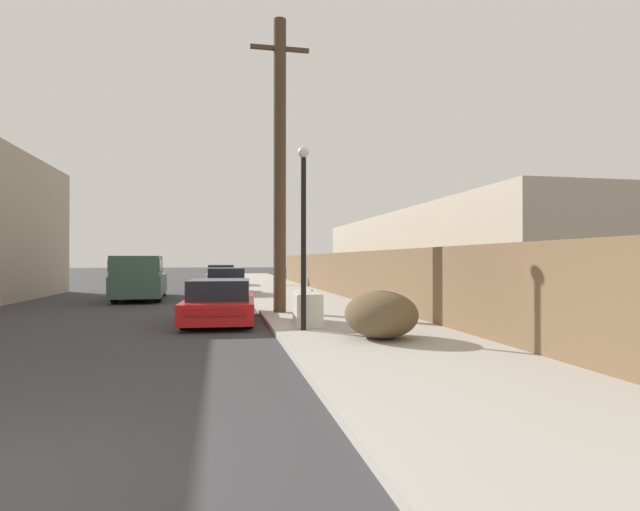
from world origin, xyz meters
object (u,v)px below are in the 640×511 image
discarded_fridge (307,308)px  pedestrian (281,272)px  car_parked_far (222,276)px  pickup_truck (140,278)px  parked_sports_car_red (220,303)px  utility_pole (280,163)px  brush_pile (381,314)px  street_lamp (304,222)px  car_parked_mid (226,283)px

discarded_fridge → pedestrian: pedestrian is taller
pedestrian → car_parked_far: bearing=154.1°
car_parked_far → pickup_truck: pickup_truck is taller
parked_sports_car_red → discarded_fridge: bearing=-32.9°
utility_pole → brush_pile: size_ratio=5.30×
parked_sports_car_red → pickup_truck: (-3.34, 8.35, 0.39)m
parked_sports_car_red → car_parked_far: car_parked_far is taller
pickup_truck → street_lamp: street_lamp is taller
street_lamp → car_parked_far: bearing=94.6°
discarded_fridge → car_parked_mid: 11.92m
discarded_fridge → pickup_truck: size_ratio=0.30×
parked_sports_car_red → car_parked_mid: size_ratio=0.94×
discarded_fridge → parked_sports_car_red: (-2.12, 1.56, 0.03)m
utility_pole → street_lamp: (0.07, -3.99, -2.10)m
parked_sports_car_red → brush_pile: 5.23m
car_parked_mid → pedestrian: pedestrian is taller
pickup_truck → street_lamp: (5.18, -11.04, 1.63)m
discarded_fridge → pedestrian: (1.64, 18.76, 0.44)m
parked_sports_car_red → brush_pile: (3.20, -4.13, 0.06)m
car_parked_mid → car_parked_far: bearing=90.7°
utility_pole → discarded_fridge: bearing=-83.1°
car_parked_mid → pedestrian: (3.50, 6.99, 0.32)m
parked_sports_car_red → pedestrian: pedestrian is taller
brush_pile → car_parked_mid: bearing=101.6°
discarded_fridge → pickup_truck: bearing=123.8°
discarded_fridge → car_parked_far: size_ratio=0.43×
discarded_fridge → pickup_truck: 11.33m
car_parked_mid → utility_pole: 9.90m
car_parked_mid → car_parked_far: 8.76m
discarded_fridge → car_parked_mid: (-1.86, 11.78, 0.12)m
parked_sports_car_red → car_parked_far: (0.10, 18.97, 0.10)m
pickup_truck → brush_pile: size_ratio=3.56×
brush_pile → parked_sports_car_red: bearing=127.7°
car_parked_mid → street_lamp: 13.14m
discarded_fridge → parked_sports_car_red: 2.64m
utility_pole → brush_pile: utility_pole is taller
discarded_fridge → car_parked_far: bearing=100.6°
utility_pole → street_lamp: bearing=-89.0°
discarded_fridge → brush_pile: bearing=-62.3°
pedestrian → car_parked_mid: bearing=-116.6°
car_parked_mid → brush_pile: 14.64m
car_parked_mid → utility_pole: size_ratio=0.53×
parked_sports_car_red → pickup_truck: pickup_truck is taller
car_parked_far → car_parked_mid: bearing=-85.8°
utility_pole → street_lamp: size_ratio=2.15×
utility_pole → pedestrian: bearing=82.9°
car_parked_far → brush_pile: bearing=-79.1°
discarded_fridge → parked_sports_car_red: bearing=148.6°
parked_sports_car_red → utility_pole: (1.77, 1.30, 4.12)m
street_lamp → pickup_truck: bearing=115.1°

